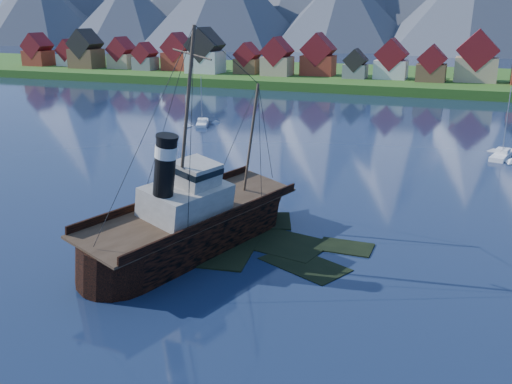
% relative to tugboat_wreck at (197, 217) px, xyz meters
% --- Properties ---
extents(ground, '(1400.00, 1400.00, 0.00)m').
position_rel_tugboat_wreck_xyz_m(ground, '(0.96, -0.18, -3.23)').
color(ground, '#15213C').
rests_on(ground, ground).
extents(shoal, '(31.71, 21.24, 1.14)m').
position_rel_tugboat_wreck_xyz_m(shoal, '(2.74, 1.97, -3.58)').
color(shoal, black).
rests_on(shoal, ground).
extents(shore_bank, '(600.00, 80.00, 3.20)m').
position_rel_tugboat_wreck_xyz_m(shore_bank, '(0.96, 169.82, -3.23)').
color(shore_bank, '#294F16').
rests_on(shore_bank, ground).
extents(seawall, '(600.00, 2.50, 2.00)m').
position_rel_tugboat_wreck_xyz_m(seawall, '(0.96, 131.82, -3.23)').
color(seawall, '#3F3D38').
rests_on(seawall, ground).
extents(town, '(250.96, 16.69, 17.30)m').
position_rel_tugboat_wreck_xyz_m(town, '(-32.16, 152.01, 5.76)').
color(town, maroon).
rests_on(town, ground).
extents(tugboat_wreck, '(7.56, 32.55, 25.80)m').
position_rel_tugboat_wreck_xyz_m(tugboat_wreck, '(0.00, 0.00, 0.00)').
color(tugboat_wreck, black).
rests_on(tugboat_wreck, ground).
extents(sailboat_c, '(5.51, 9.33, 11.78)m').
position_rel_tugboat_wreck_xyz_m(sailboat_c, '(-31.75, 65.71, -2.96)').
color(sailboat_c, white).
rests_on(sailboat_c, ground).
extents(sailboat_d, '(4.73, 10.07, 13.33)m').
position_rel_tugboat_wreck_xyz_m(sailboat_d, '(33.52, 56.57, -2.92)').
color(sailboat_d, white).
rests_on(sailboat_d, ground).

